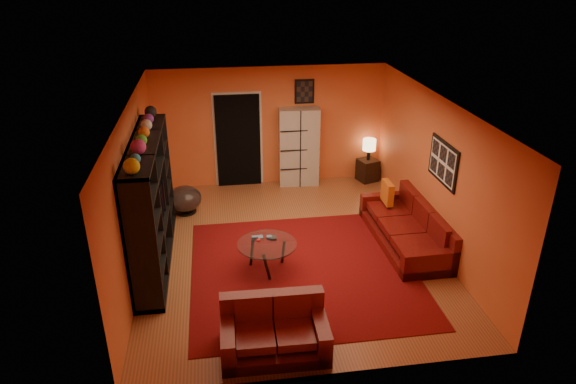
{
  "coord_description": "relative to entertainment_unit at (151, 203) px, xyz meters",
  "views": [
    {
      "loc": [
        -1.18,
        -7.66,
        4.66
      ],
      "look_at": [
        -0.03,
        0.1,
        1.05
      ],
      "focal_mm": 32.0,
      "sensor_mm": 36.0,
      "label": 1
    }
  ],
  "objects": [
    {
      "name": "bowl_chair",
      "position": [
        0.41,
        1.71,
        -0.76
      ],
      "size": [
        0.67,
        0.67,
        0.55
      ],
      "color": "black",
      "rests_on": "floor"
    },
    {
      "name": "entertainment_unit",
      "position": [
        0.0,
        0.0,
        0.0
      ],
      "size": [
        0.45,
        3.0,
        2.1
      ],
      "primitive_type": "cube",
      "color": "black",
      "rests_on": "floor"
    },
    {
      "name": "throw_pillow",
      "position": [
        4.22,
        0.72,
        -0.42
      ],
      "size": [
        0.12,
        0.42,
        0.42
      ],
      "primitive_type": "cube",
      "color": "orange",
      "rests_on": "sofa"
    },
    {
      "name": "table_lamp",
      "position": [
        4.47,
        2.75,
        -0.21
      ],
      "size": [
        0.29,
        0.29,
        0.49
      ],
      "color": "black",
      "rests_on": "side_table"
    },
    {
      "name": "doorway",
      "position": [
        1.57,
        2.96,
        -0.03
      ],
      "size": [
        0.95,
        0.1,
        2.04
      ],
      "primitive_type": "cube",
      "color": "black",
      "rests_on": "floor"
    },
    {
      "name": "floor",
      "position": [
        2.27,
        0.0,
        -1.05
      ],
      "size": [
        6.0,
        6.0,
        0.0
      ],
      "primitive_type": "plane",
      "color": "brown",
      "rests_on": "ground"
    },
    {
      "name": "wall_art_right",
      "position": [
        4.75,
        -0.3,
        0.55
      ],
      "size": [
        0.03,
        1.0,
        0.7
      ],
      "primitive_type": "cube",
      "color": "black",
      "rests_on": "wall_right"
    },
    {
      "name": "side_table",
      "position": [
        4.47,
        2.75,
        -0.8
      ],
      "size": [
        0.5,
        0.5,
        0.5
      ],
      "primitive_type": "cube",
      "rotation": [
        0.0,
        0.0,
        0.31
      ],
      "color": "black",
      "rests_on": "floor"
    },
    {
      "name": "wall_left",
      "position": [
        -0.23,
        0.0,
        0.25
      ],
      "size": [
        0.0,
        6.0,
        6.0
      ],
      "primitive_type": "plane",
      "rotation": [
        1.57,
        0.0,
        1.57
      ],
      "color": "#D95E2F",
      "rests_on": "floor"
    },
    {
      "name": "wall_art_back",
      "position": [
        3.02,
        2.98,
        1.0
      ],
      "size": [
        0.42,
        0.03,
        0.52
      ],
      "primitive_type": "cube",
      "color": "black",
      "rests_on": "wall_back"
    },
    {
      "name": "rug",
      "position": [
        2.38,
        -0.7,
        -1.04
      ],
      "size": [
        3.6,
        3.6,
        0.01
      ],
      "primitive_type": "cube",
      "color": "#55090C",
      "rests_on": "floor"
    },
    {
      "name": "coffee_table",
      "position": [
        1.8,
        -0.58,
        -0.61
      ],
      "size": [
        0.96,
        0.96,
        0.48
      ],
      "rotation": [
        0.0,
        0.0,
        0.38
      ],
      "color": "silver",
      "rests_on": "floor"
    },
    {
      "name": "wall_front",
      "position": [
        2.27,
        -3.0,
        0.25
      ],
      "size": [
        6.0,
        0.0,
        6.0
      ],
      "primitive_type": "plane",
      "rotation": [
        -1.57,
        0.0,
        0.0
      ],
      "color": "#D95E2F",
      "rests_on": "floor"
    },
    {
      "name": "tv",
      "position": [
        0.05,
        -0.03,
        -0.05
      ],
      "size": [
        0.99,
        0.13,
        0.57
      ],
      "primitive_type": "imported",
      "rotation": [
        0.0,
        0.0,
        1.57
      ],
      "color": "black",
      "rests_on": "entertainment_unit"
    },
    {
      "name": "wall_back",
      "position": [
        2.27,
        3.0,
        0.25
      ],
      "size": [
        6.0,
        0.0,
        6.0
      ],
      "primitive_type": "plane",
      "rotation": [
        1.57,
        0.0,
        0.0
      ],
      "color": "#D95E2F",
      "rests_on": "floor"
    },
    {
      "name": "storage_cabinet",
      "position": [
        2.89,
        2.8,
        -0.18
      ],
      "size": [
        0.89,
        0.44,
        1.73
      ],
      "primitive_type": "cube",
      "rotation": [
        0.0,
        0.0,
        -0.06
      ],
      "color": "#B8B4A9",
      "rests_on": "floor"
    },
    {
      "name": "wall_right",
      "position": [
        4.78,
        0.0,
        0.25
      ],
      "size": [
        0.0,
        6.0,
        6.0
      ],
      "primitive_type": "plane",
      "rotation": [
        1.57,
        0.0,
        -1.57
      ],
      "color": "#D95E2F",
      "rests_on": "floor"
    },
    {
      "name": "ceiling",
      "position": [
        2.27,
        0.0,
        1.55
      ],
      "size": [
        6.0,
        6.0,
        0.0
      ],
      "primitive_type": "plane",
      "rotation": [
        3.14,
        0.0,
        0.0
      ],
      "color": "white",
      "rests_on": "wall_back"
    },
    {
      "name": "sofa",
      "position": [
        4.42,
        -0.08,
        -0.77
      ],
      "size": [
        1.01,
        2.39,
        0.85
      ],
      "rotation": [
        0.0,
        0.0,
        0.02
      ],
      "color": "#540B0B",
      "rests_on": "rug"
    },
    {
      "name": "loveseat",
      "position": [
        1.69,
        -2.42,
        -0.76
      ],
      "size": [
        1.38,
        0.85,
        0.85
      ],
      "rotation": [
        0.0,
        0.0,
        1.55
      ],
      "color": "#540B0B",
      "rests_on": "rug"
    }
  ]
}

